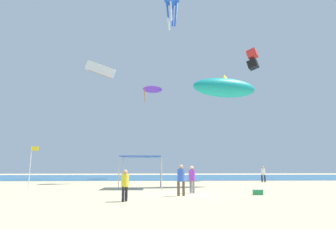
% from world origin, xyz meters
% --- Properties ---
extents(ground, '(110.00, 110.00, 0.10)m').
position_xyz_m(ground, '(0.00, 0.00, -0.05)').
color(ground, '#D1BA8C').
extents(ocean_strip, '(110.00, 25.71, 0.03)m').
position_xyz_m(ocean_strip, '(0.00, 30.06, 0.01)').
color(ocean_strip, '#28608C').
rests_on(ocean_strip, ground).
extents(canopy_tent, '(3.35, 3.10, 2.60)m').
position_xyz_m(canopy_tent, '(-2.92, 4.93, 2.48)').
color(canopy_tent, '#B2B2B7').
rests_on(canopy_tent, ground).
extents(person_near_tent, '(0.38, 0.40, 1.61)m').
position_xyz_m(person_near_tent, '(-3.33, -3.90, 0.94)').
color(person_near_tent, black).
rests_on(person_near_tent, ground).
extents(person_leftmost, '(0.49, 0.45, 1.88)m').
position_xyz_m(person_leftmost, '(-0.18, -1.19, 1.10)').
color(person_leftmost, brown).
rests_on(person_leftmost, ground).
extents(person_central, '(0.43, 0.45, 1.80)m').
position_xyz_m(person_central, '(0.73, 0.62, 1.06)').
color(person_central, slate).
rests_on(person_central, ground).
extents(person_rightmost, '(0.43, 0.43, 1.81)m').
position_xyz_m(person_rightmost, '(10.68, 13.67, 1.06)').
color(person_rightmost, black).
rests_on(person_rightmost, ground).
extents(banner_flag, '(0.61, 0.06, 3.39)m').
position_xyz_m(banner_flag, '(-11.82, 4.83, 2.06)').
color(banner_flag, silver).
rests_on(banner_flag, ground).
extents(cooler_box, '(0.57, 0.37, 0.35)m').
position_xyz_m(cooler_box, '(4.72, -0.79, 0.18)').
color(cooler_box, '#1E8C4C').
rests_on(cooler_box, ground).
extents(kite_delta_purple, '(3.48, 3.51, 2.53)m').
position_xyz_m(kite_delta_purple, '(-2.22, 23.79, 13.86)').
color(kite_delta_purple, purple).
extents(kite_inflatable_teal, '(6.60, 3.17, 2.35)m').
position_xyz_m(kite_inflatable_teal, '(4.84, 6.93, 9.21)').
color(kite_inflatable_teal, teal).
extents(kite_parafoil_white, '(4.97, 0.85, 3.01)m').
position_xyz_m(kite_parafoil_white, '(-10.40, 23.70, 16.71)').
color(kite_parafoil_white, white).
extents(kite_octopus_blue, '(2.47, 2.47, 4.64)m').
position_xyz_m(kite_octopus_blue, '(0.20, 13.49, 22.33)').
color(kite_octopus_blue, blue).
extents(kite_box_red, '(1.94, 1.88, 2.93)m').
position_xyz_m(kite_box_red, '(11.81, 18.03, 16.57)').
color(kite_box_red, red).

